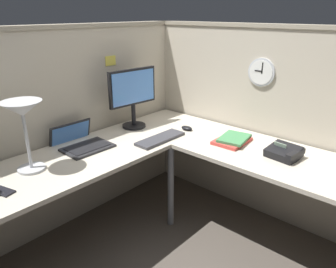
{
  "coord_description": "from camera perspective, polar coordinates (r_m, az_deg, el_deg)",
  "views": [
    {
      "loc": [
        -1.55,
        -1.34,
        1.67
      ],
      "look_at": [
        0.08,
        0.12,
        0.84
      ],
      "focal_mm": 34.58,
      "sensor_mm": 36.0,
      "label": 1
    }
  ],
  "objects": [
    {
      "name": "book_stack",
      "position": [
        2.51,
        11.34,
        -1.0
      ],
      "size": [
        0.3,
        0.24,
        0.04
      ],
      "color": "#BF3F38",
      "rests_on": "desk"
    },
    {
      "name": "keyboard",
      "position": [
        2.51,
        -1.34,
        -0.83
      ],
      "size": [
        0.43,
        0.14,
        0.02
      ],
      "primitive_type": "cube",
      "rotation": [
        0.0,
        0.0,
        0.0
      ],
      "color": "#38383D",
      "rests_on": "desk"
    },
    {
      "name": "pinned_note_rightmost",
      "position": [
        2.77,
        -10.09,
        12.6
      ],
      "size": [
        0.11,
        0.0,
        0.08
      ],
      "primitive_type": "cube",
      "color": "#EAD84C"
    },
    {
      "name": "wall_clock",
      "position": [
        2.66,
        16.18,
        10.42
      ],
      "size": [
        0.04,
        0.22,
        0.22
      ],
      "color": "#B7BABF"
    },
    {
      "name": "cubicle_wall_right",
      "position": [
        2.78,
        16.97,
        1.62
      ],
      "size": [
        0.12,
        2.37,
        1.58
      ],
      "color": "#B7AD99",
      "rests_on": "ground"
    },
    {
      "name": "computer_mouse",
      "position": [
        2.72,
        3.33,
        1.04
      ],
      "size": [
        0.06,
        0.1,
        0.03
      ],
      "primitive_type": "ellipsoid",
      "color": "black",
      "rests_on": "desk"
    },
    {
      "name": "desk",
      "position": [
        2.17,
        -0.72,
        -7.71
      ],
      "size": [
        2.35,
        2.15,
        0.73
      ],
      "color": "beige",
      "rests_on": "ground"
    },
    {
      "name": "cell_phone",
      "position": [
        2.04,
        -27.2,
        -8.94
      ],
      "size": [
        0.1,
        0.16,
        0.01
      ],
      "primitive_type": "cube",
      "rotation": [
        0.0,
        0.0,
        0.27
      ],
      "color": "black",
      "rests_on": "desk"
    },
    {
      "name": "monitor",
      "position": [
        2.73,
        -6.21,
        7.07
      ],
      "size": [
        0.46,
        0.2,
        0.5
      ],
      "color": "black",
      "rests_on": "desk"
    },
    {
      "name": "desk_lamp_dome",
      "position": [
        2.1,
        -24.24,
        3.13
      ],
      "size": [
        0.24,
        0.24,
        0.44
      ],
      "color": "#B7BABF",
      "rests_on": "desk"
    },
    {
      "name": "office_phone",
      "position": [
        2.34,
        19.85,
        -3.13
      ],
      "size": [
        0.21,
        0.23,
        0.11
      ],
      "color": "black",
      "rests_on": "desk"
    },
    {
      "name": "laptop",
      "position": [
        2.49,
        -15.24,
        -1.41
      ],
      "size": [
        0.35,
        0.39,
        0.22
      ],
      "color": "#232326",
      "rests_on": "desk"
    },
    {
      "name": "ground_plane",
      "position": [
        2.64,
        0.8,
        -18.35
      ],
      "size": [
        6.8,
        6.8,
        0.0
      ],
      "primitive_type": "plane",
      "color": "#4C443D"
    },
    {
      "name": "cubicle_wall_back",
      "position": [
        2.65,
        -18.87,
        0.43
      ],
      "size": [
        2.57,
        0.12,
        1.58
      ],
      "color": "#B7AD99",
      "rests_on": "ground"
    }
  ]
}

